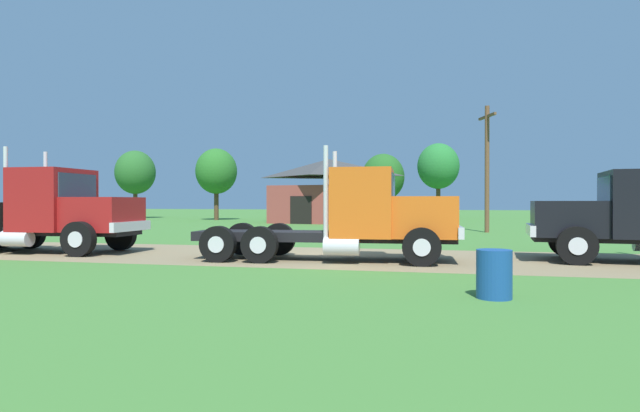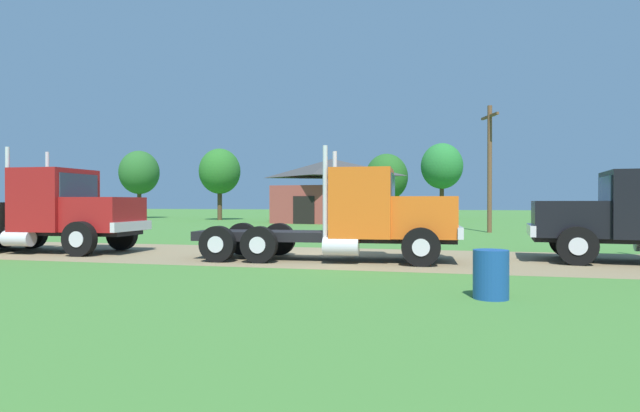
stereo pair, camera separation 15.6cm
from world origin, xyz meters
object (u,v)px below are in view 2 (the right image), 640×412
at_px(truck_foreground_white, 363,218).
at_px(shed_building, 332,192).
at_px(truck_near_right, 44,213).
at_px(steel_barrel, 491,274).
at_px(utility_pole_near, 490,165).

xyz_separation_m(truck_foreground_white, shed_building, (-7.11, 27.63, 1.30)).
bearing_deg(shed_building, truck_foreground_white, -75.58).
xyz_separation_m(truck_foreground_white, truck_near_right, (-11.34, 0.15, 0.06)).
bearing_deg(truck_foreground_white, truck_near_right, 179.26).
bearing_deg(steel_barrel, truck_foreground_white, 120.01).
relative_size(shed_building, utility_pole_near, 1.34).
bearing_deg(truck_foreground_white, utility_pole_near, 73.94).
bearing_deg(utility_pole_near, truck_foreground_white, -106.06).
distance_m(truck_near_right, shed_building, 27.84).
distance_m(truck_near_right, steel_barrel, 15.71).
distance_m(truck_foreground_white, shed_building, 28.56).
bearing_deg(truck_near_right, shed_building, 81.25).
height_order(truck_near_right, utility_pole_near, utility_pole_near).
xyz_separation_m(truck_foreground_white, utility_pole_near, (4.66, 16.19, 2.57)).
relative_size(truck_near_right, utility_pole_near, 1.01).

